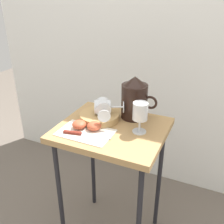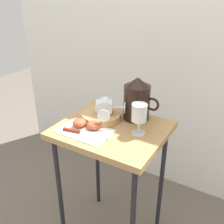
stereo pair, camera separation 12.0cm
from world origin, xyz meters
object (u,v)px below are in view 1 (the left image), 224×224
at_px(knife, 80,134).
at_px(wine_glass_upright, 140,113).
at_px(pitcher, 134,101).
at_px(wine_glass_tipped_far, 103,107).
at_px(apple_half_right, 94,126).
at_px(apple_half_left, 79,124).
at_px(wine_glass_tipped_near, 104,107).
at_px(basket_tray, 99,117).
at_px(table, 112,142).

bearing_deg(knife, wine_glass_upright, 30.96).
bearing_deg(pitcher, wine_glass_upright, -60.59).
bearing_deg(wine_glass_tipped_far, apple_half_right, -88.12).
bearing_deg(apple_half_left, knife, -57.85).
distance_m(apple_half_left, apple_half_right, 0.07).
relative_size(wine_glass_upright, apple_half_left, 2.18).
bearing_deg(wine_glass_tipped_near, apple_half_right, -88.24).
xyz_separation_m(basket_tray, apple_half_right, (0.02, -0.10, 0.00)).
distance_m(table, wine_glass_upright, 0.22).
bearing_deg(wine_glass_tipped_near, basket_tray, -161.03).
height_order(apple_half_left, apple_half_right, same).
height_order(wine_glass_tipped_far, knife, wine_glass_tipped_far).
relative_size(basket_tray, apple_half_left, 2.93).
xyz_separation_m(basket_tray, wine_glass_upright, (0.22, -0.03, 0.08)).
xyz_separation_m(wine_glass_tipped_far, apple_half_left, (-0.07, -0.12, -0.05)).
distance_m(basket_tray, wine_glass_tipped_near, 0.06).
bearing_deg(apple_half_left, basket_tray, 69.09).
height_order(basket_tray, pitcher, pitcher).
xyz_separation_m(table, apple_half_left, (-0.13, -0.08, 0.11)).
distance_m(table, wine_glass_tipped_near, 0.18).
height_order(wine_glass_tipped_far, apple_half_right, wine_glass_tipped_far).
xyz_separation_m(table, wine_glass_tipped_far, (-0.07, 0.04, 0.16)).
bearing_deg(knife, table, 51.94).
bearing_deg(apple_half_left, pitcher, 48.98).
relative_size(pitcher, wine_glass_tipped_near, 1.38).
distance_m(wine_glass_tipped_near, wine_glass_tipped_far, 0.01).
relative_size(wine_glass_upright, wine_glass_tipped_near, 0.93).
distance_m(apple_half_left, knife, 0.06).
distance_m(table, wine_glass_tipped_far, 0.18).
distance_m(table, apple_half_left, 0.19).
bearing_deg(table, apple_half_right, -137.27).
relative_size(wine_glass_tipped_near, wine_glass_tipped_far, 1.01).
height_order(basket_tray, wine_glass_tipped_near, wine_glass_tipped_near).
xyz_separation_m(table, basket_tray, (-0.09, 0.04, 0.10)).
distance_m(wine_glass_tipped_near, apple_half_right, 0.12).
bearing_deg(basket_tray, wine_glass_tipped_near, 18.97).
height_order(pitcher, apple_half_right, pitcher).
xyz_separation_m(apple_half_right, knife, (-0.04, -0.07, -0.01)).
bearing_deg(wine_glass_upright, pitcher, 119.41).
distance_m(pitcher, wine_glass_upright, 0.15).
bearing_deg(wine_glass_tipped_far, basket_tray, -178.66).
relative_size(table, wine_glass_tipped_far, 4.64).
bearing_deg(wine_glass_tipped_near, pitcher, 36.73).
bearing_deg(basket_tray, apple_half_left, -110.91).
height_order(basket_tray, apple_half_left, apple_half_left).
bearing_deg(basket_tray, wine_glass_upright, -8.36).
distance_m(wine_glass_tipped_far, knife, 0.19).
bearing_deg(wine_glass_upright, table, -175.17).
bearing_deg(table, wine_glass_tipped_near, 143.12).
bearing_deg(basket_tray, apple_half_right, -76.86).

